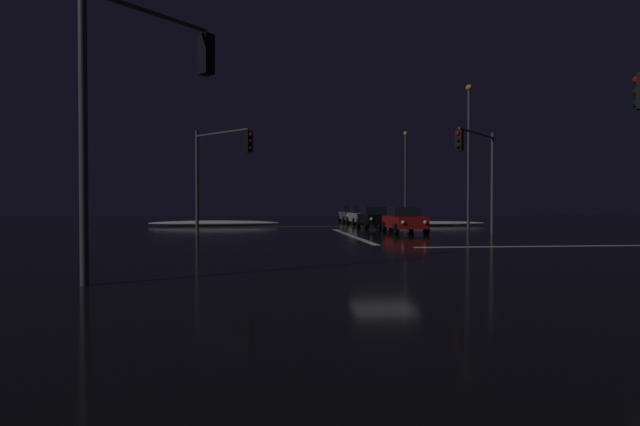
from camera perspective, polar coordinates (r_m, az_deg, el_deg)
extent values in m
cube|color=black|center=(20.25, 7.26, -4.10)|extent=(120.00, 120.00, 0.10)
cube|color=white|center=(28.19, 3.49, -2.56)|extent=(0.35, 13.90, 0.01)
cube|color=yellow|center=(39.67, 0.75, -1.54)|extent=(22.00, 0.15, 0.01)
cube|color=white|center=(23.52, 27.20, -3.37)|extent=(13.90, 0.40, 0.01)
ellipsoid|color=white|center=(41.21, -11.94, -1.15)|extent=(10.47, 1.50, 0.45)
ellipsoid|color=white|center=(42.15, 12.80, -1.17)|extent=(8.88, 1.50, 0.37)
cube|color=maroon|center=(31.05, 9.60, -1.02)|extent=(1.80, 4.20, 0.70)
cube|color=black|center=(31.23, 9.50, 0.14)|extent=(1.60, 2.00, 0.55)
cylinder|color=black|center=(29.84, 12.06, -1.78)|extent=(0.22, 0.64, 0.64)
cylinder|color=black|center=(29.33, 8.71, -1.81)|extent=(0.22, 0.64, 0.64)
cylinder|color=black|center=(32.80, 10.39, -1.52)|extent=(0.22, 0.64, 0.64)
cylinder|color=black|center=(32.34, 7.32, -1.55)|extent=(0.22, 0.64, 0.64)
sphere|color=#F9EFC6|center=(29.21, 11.94, -1.05)|extent=(0.22, 0.22, 0.22)
sphere|color=#F9EFC6|center=(28.83, 9.48, -1.07)|extent=(0.22, 0.22, 0.22)
cube|color=black|center=(37.43, 6.21, -0.67)|extent=(1.80, 4.20, 0.70)
cube|color=black|center=(37.61, 6.14, 0.29)|extent=(1.60, 2.00, 0.55)
cylinder|color=black|center=(36.14, 8.12, -1.29)|extent=(0.22, 0.64, 0.64)
cylinder|color=black|center=(35.74, 5.32, -1.31)|extent=(0.22, 0.64, 0.64)
cylinder|color=black|center=(39.15, 7.02, -1.11)|extent=(0.22, 0.64, 0.64)
cylinder|color=black|center=(38.78, 4.42, -1.13)|extent=(0.22, 0.64, 0.64)
sphere|color=#F9EFC6|center=(35.51, 7.95, -0.68)|extent=(0.22, 0.22, 0.22)
sphere|color=#F9EFC6|center=(35.22, 5.90, -0.69)|extent=(0.22, 0.22, 0.22)
cube|color=#B7B7BC|center=(42.84, 4.74, -0.46)|extent=(1.80, 4.20, 0.70)
cube|color=black|center=(43.03, 4.70, 0.38)|extent=(1.60, 2.00, 0.55)
cylinder|color=black|center=(41.51, 6.36, -0.99)|extent=(0.22, 0.64, 0.64)
cylinder|color=black|center=(41.17, 3.91, -1.01)|extent=(0.22, 0.64, 0.64)
cylinder|color=black|center=(44.54, 5.51, -0.86)|extent=(0.22, 0.64, 0.64)
cylinder|color=black|center=(44.22, 3.23, -0.87)|extent=(0.22, 0.64, 0.64)
sphere|color=#F9EFC6|center=(40.89, 6.19, -0.46)|extent=(0.22, 0.22, 0.22)
sphere|color=#F9EFC6|center=(40.64, 4.40, -0.47)|extent=(0.22, 0.22, 0.22)
cube|color=slate|center=(49.34, 3.51, -0.27)|extent=(1.80, 4.20, 0.70)
cube|color=black|center=(49.53, 3.48, 0.45)|extent=(1.60, 2.00, 0.55)
cylinder|color=black|center=(47.99, 4.88, -0.73)|extent=(0.22, 0.64, 0.64)
cylinder|color=black|center=(47.68, 2.75, -0.74)|extent=(0.22, 0.64, 0.64)
cylinder|color=black|center=(51.03, 4.22, -0.63)|extent=(0.22, 0.64, 0.64)
cylinder|color=black|center=(50.75, 2.22, -0.63)|extent=(0.22, 0.64, 0.64)
sphere|color=#F9EFC6|center=(47.37, 4.71, -0.27)|extent=(0.22, 0.22, 0.22)
sphere|color=#F9EFC6|center=(47.15, 3.16, -0.27)|extent=(0.22, 0.22, 0.22)
cylinder|color=#4C4C51|center=(11.89, -25.42, 8.45)|extent=(0.18, 0.18, 6.61)
cylinder|color=#4C4C51|center=(13.38, -18.77, 20.90)|extent=(2.39, 2.39, 0.12)
cube|color=black|center=(14.07, -12.88, 17.23)|extent=(0.46, 0.46, 1.05)
sphere|color=red|center=(14.27, -12.35, 18.45)|extent=(0.22, 0.22, 0.22)
sphere|color=black|center=(14.17, -12.34, 17.12)|extent=(0.22, 0.22, 0.22)
sphere|color=black|center=(14.08, -12.34, 15.77)|extent=(0.22, 0.22, 0.22)
cylinder|color=#4C4C51|center=(28.46, -13.86, 3.30)|extent=(0.18, 0.18, 5.82)
cylinder|color=#4C4C51|center=(27.07, -11.20, 8.98)|extent=(3.02, 3.02, 0.12)
cube|color=black|center=(25.44, -8.18, 8.08)|extent=(0.46, 0.46, 1.05)
sphere|color=red|center=(25.37, -7.93, 8.89)|extent=(0.22, 0.22, 0.22)
sphere|color=black|center=(25.32, -7.93, 8.11)|extent=(0.22, 0.22, 0.22)
sphere|color=black|center=(25.28, -7.93, 7.34)|extent=(0.22, 0.22, 0.22)
cylinder|color=#4C4C51|center=(31.09, 19.08, 3.21)|extent=(0.18, 0.18, 5.97)
cylinder|color=#4C4C51|center=(29.12, 17.50, 8.68)|extent=(3.43, 3.43, 0.12)
cube|color=black|center=(26.87, 15.62, 8.00)|extent=(0.46, 0.46, 1.05)
sphere|color=red|center=(26.77, 15.49, 8.77)|extent=(0.22, 0.22, 0.22)
sphere|color=black|center=(26.73, 15.48, 8.04)|extent=(0.22, 0.22, 0.22)
sphere|color=black|center=(26.69, 15.48, 7.31)|extent=(0.22, 0.22, 0.22)
sphere|color=red|center=(17.64, 32.44, 12.71)|extent=(0.22, 0.22, 0.22)
sphere|color=black|center=(17.57, 32.43, 11.61)|extent=(0.22, 0.22, 0.22)
sphere|color=black|center=(17.51, 32.42, 10.50)|extent=(0.22, 0.22, 0.22)
cylinder|color=#424247|center=(36.24, 16.61, 5.81)|extent=(0.20, 0.20, 9.65)
sphere|color=#F9AD47|center=(37.01, 16.65, 13.55)|extent=(0.44, 0.44, 0.44)
cylinder|color=#424247|center=(51.33, 9.73, 3.90)|extent=(0.20, 0.20, 8.76)
sphere|color=#F9AD47|center=(51.76, 9.75, 8.95)|extent=(0.44, 0.44, 0.44)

